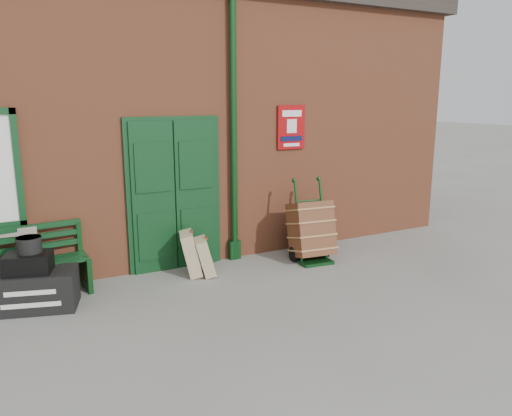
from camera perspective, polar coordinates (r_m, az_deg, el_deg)
ground at (r=6.55m, az=-2.21°, el=-10.13°), size 80.00×80.00×0.00m
station_building at (r=9.32m, az=-11.85°, el=10.06°), size 10.30×4.30×4.36m
bench at (r=6.98m, az=-25.12°, el=-5.68°), size 1.58×0.61×0.96m
houdini_trunk at (r=6.68m, az=-23.87°, el=-8.58°), size 1.06×0.77×0.47m
strongbox at (r=6.57m, az=-24.58°, el=-5.73°), size 0.61×0.51×0.24m
hatbox at (r=6.54m, az=-24.51°, el=-3.84°), size 0.35×0.35×0.19m
suitcase_back at (r=7.27m, az=-7.45°, el=-5.17°), size 0.43×0.52×0.65m
suitcase_front at (r=7.26m, az=-5.83°, el=-5.53°), size 0.40×0.47×0.56m
porter_trolley at (r=7.86m, az=6.33°, el=-2.54°), size 0.68×0.73×1.27m
dark_trunk at (r=8.47m, az=6.63°, el=-3.24°), size 0.75×0.63×0.46m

